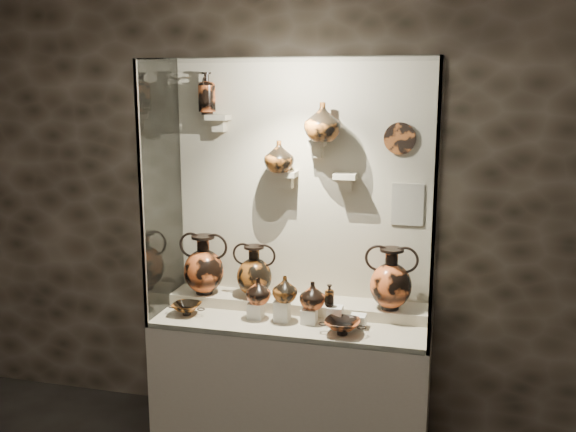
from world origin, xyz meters
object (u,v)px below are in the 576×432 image
object	(u,v)px
kylix_right	(342,325)
lekythos_tall	(207,91)
amphora_right	(391,278)
amphora_mid	(254,271)
lekythos_small	(329,294)
kylix_left	(187,308)
jug_c	(313,295)
ovoid_vase_a	(279,156)
jug_b	(285,289)
jug_a	(258,291)
ovoid_vase_b	(322,122)
amphora_left	(204,264)

from	to	relation	value
kylix_right	lekythos_tall	distance (m)	1.70
amphora_right	kylix_right	xyz separation A→B (m)	(-0.24, -0.31, -0.21)
amphora_mid	lekythos_small	distance (m)	0.58
lekythos_small	kylix_right	world-z (taller)	lekythos_small
amphora_mid	kylix_left	world-z (taller)	amphora_mid
amphora_right	jug_c	distance (m)	0.49
lekythos_small	ovoid_vase_a	world-z (taller)	ovoid_vase_a
amphora_right	jug_b	bearing A→B (deg)	-166.97
kylix_right	jug_b	bearing A→B (deg)	156.82
jug_a	amphora_mid	bearing A→B (deg)	114.91
amphora_mid	jug_b	bearing A→B (deg)	-49.17
ovoid_vase_a	ovoid_vase_b	xyz separation A→B (m)	(0.28, -0.02, 0.22)
kylix_left	kylix_right	distance (m)	1.01
amphora_right	kylix_left	size ratio (longest dim) A/B	1.68
lekythos_small	ovoid_vase_b	xyz separation A→B (m)	(-0.10, 0.24, 1.01)
amphora_left	lekythos_tall	world-z (taller)	lekythos_tall
jug_b	kylix_left	distance (m)	0.65
jug_a	lekythos_small	distance (m)	0.44
jug_a	lekythos_tall	size ratio (longest dim) A/B	0.54
lekythos_tall	ovoid_vase_b	size ratio (longest dim) A/B	1.29
jug_b	ovoid_vase_a	xyz separation A→B (m)	(-0.11, 0.26, 0.78)
jug_b	lekythos_small	world-z (taller)	jug_b
jug_c	lekythos_tall	size ratio (longest dim) A/B	0.56
kylix_left	ovoid_vase_a	distance (m)	1.12
jug_b	ovoid_vase_b	xyz separation A→B (m)	(0.17, 0.24, 0.99)
amphora_mid	amphora_left	bearing A→B (deg)	174.15
amphora_right	kylix_right	size ratio (longest dim) A/B	1.45
amphora_mid	ovoid_vase_b	distance (m)	1.06
jug_c	kylix_right	distance (m)	0.28
jug_b	kylix_right	world-z (taller)	jug_b
amphora_left	kylix_left	distance (m)	0.32
amphora_mid	lekythos_small	xyz separation A→B (m)	(0.54, -0.21, -0.04)
jug_a	lekythos_small	bearing A→B (deg)	1.64
amphora_left	kylix_left	world-z (taller)	amphora_left
amphora_left	ovoid_vase_a	distance (m)	0.87
amphora_right	ovoid_vase_a	world-z (taller)	ovoid_vase_a
jug_a	ovoid_vase_b	size ratio (longest dim) A/B	0.70
amphora_left	lekythos_small	bearing A→B (deg)	-19.21
jug_b	kylix_right	size ratio (longest dim) A/B	0.60
jug_c	kylix_left	distance (m)	0.81
jug_a	jug_c	bearing A→B (deg)	5.49
amphora_left	jug_c	size ratio (longest dim) A/B	2.37
ovoid_vase_a	ovoid_vase_b	distance (m)	0.35
jug_c	ovoid_vase_b	xyz separation A→B (m)	(0.01, 0.21, 1.03)
jug_c	kylix_right	size ratio (longest dim) A/B	0.63
jug_b	ovoid_vase_a	size ratio (longest dim) A/B	0.82
amphora_mid	jug_b	xyz separation A→B (m)	(0.26, -0.22, -0.03)
amphora_right	ovoid_vase_b	size ratio (longest dim) A/B	1.66
jug_b	lekythos_tall	size ratio (longest dim) A/B	0.53
jug_c	ovoid_vase_a	size ratio (longest dim) A/B	0.85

